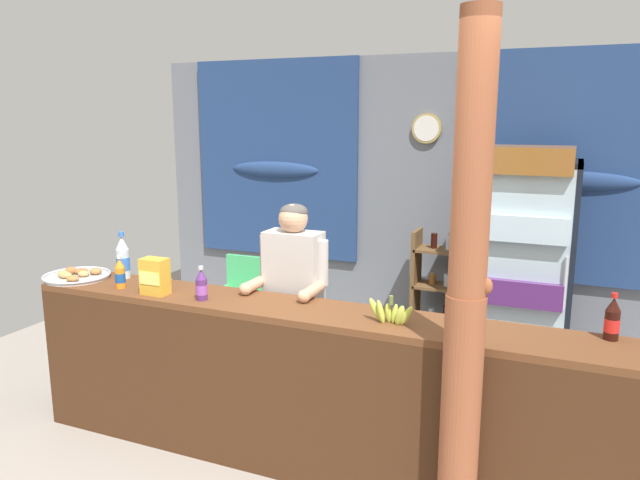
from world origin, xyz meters
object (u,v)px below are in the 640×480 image
at_px(drink_fridge, 524,252).
at_px(soda_bottle_orange_soda, 120,274).
at_px(soda_bottle_water, 123,258).
at_px(plastic_lawn_chair, 241,299).
at_px(soda_bottle_cola, 612,320).
at_px(banana_bunch, 390,313).
at_px(bottle_shelf_rack, 440,290).
at_px(soda_bottle_grape_soda, 201,286).
at_px(shopkeeper, 293,292).
at_px(timber_post, 466,306).
at_px(snack_box_choco_powder, 155,276).
at_px(pastry_tray, 77,275).
at_px(stall_counter, 294,378).

distance_m(drink_fridge, soda_bottle_orange_soda, 3.07).
bearing_deg(soda_bottle_water, plastic_lawn_chair, 83.20).
relative_size(plastic_lawn_chair, soda_bottle_cola, 3.56).
height_order(plastic_lawn_chair, banana_bunch, banana_bunch).
distance_m(bottle_shelf_rack, soda_bottle_grape_soda, 2.49).
distance_m(soda_bottle_cola, soda_bottle_grape_soda, 2.28).
relative_size(drink_fridge, soda_bottle_water, 5.77).
height_order(plastic_lawn_chair, shopkeeper, shopkeeper).
bearing_deg(timber_post, shopkeeper, 150.81).
relative_size(soda_bottle_water, snack_box_choco_powder, 1.41).
bearing_deg(soda_bottle_grape_soda, bottle_shelf_rack, 65.89).
bearing_deg(soda_bottle_grape_soda, pastry_tray, 175.61).
relative_size(bottle_shelf_rack, shopkeeper, 0.71).
relative_size(soda_bottle_orange_soda, pastry_tray, 0.48).
bearing_deg(soda_bottle_orange_soda, timber_post, -6.02).
height_order(soda_bottle_water, snack_box_choco_powder, soda_bottle_water).
xyz_separation_m(timber_post, soda_bottle_cola, (0.65, 0.46, -0.13)).
relative_size(bottle_shelf_rack, soda_bottle_water, 3.41).
xyz_separation_m(soda_bottle_water, pastry_tray, (-0.29, -0.14, -0.12)).
distance_m(stall_counter, pastry_tray, 1.76).
distance_m(shopkeeper, soda_bottle_cola, 1.88).
xyz_separation_m(timber_post, banana_bunch, (-0.44, 0.26, -0.17)).
relative_size(plastic_lawn_chair, snack_box_choco_powder, 3.75).
distance_m(plastic_lawn_chair, soda_bottle_grape_soda, 1.76).
distance_m(stall_counter, drink_fridge, 2.34).
bearing_deg(stall_counter, pastry_tray, 176.75).
height_order(timber_post, soda_bottle_grape_soda, timber_post).
distance_m(stall_counter, timber_post, 1.19).
height_order(bottle_shelf_rack, shopkeeper, shopkeeper).
bearing_deg(soda_bottle_water, soda_bottle_cola, 0.38).
bearing_deg(timber_post, soda_bottle_cola, 35.55).
distance_m(soda_bottle_water, pastry_tray, 0.34).
distance_m(drink_fridge, pastry_tray, 3.38).
xyz_separation_m(drink_fridge, soda_bottle_orange_soda, (-2.34, -1.99, 0.06)).
relative_size(bottle_shelf_rack, soda_bottle_grape_soda, 5.22).
bearing_deg(pastry_tray, timber_post, -6.43).
bearing_deg(plastic_lawn_chair, soda_bottle_grape_soda, -67.44).
height_order(drink_fridge, soda_bottle_cola, drink_fridge).
distance_m(pastry_tray, banana_bunch, 2.26).
relative_size(stall_counter, bottle_shelf_rack, 3.27).
relative_size(drink_fridge, snack_box_choco_powder, 8.16).
relative_size(timber_post, bottle_shelf_rack, 2.32).
height_order(timber_post, bottle_shelf_rack, timber_post).
height_order(bottle_shelf_rack, soda_bottle_grape_soda, soda_bottle_grape_soda).
distance_m(soda_bottle_orange_soda, snack_box_choco_powder, 0.30).
height_order(plastic_lawn_chair, soda_bottle_cola, soda_bottle_cola).
height_order(shopkeeper, soda_bottle_grape_soda, shopkeeper).
bearing_deg(soda_bottle_grape_soda, snack_box_choco_powder, -178.06).
bearing_deg(snack_box_choco_powder, shopkeeper, 32.76).
distance_m(bottle_shelf_rack, shopkeeper, 1.90).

